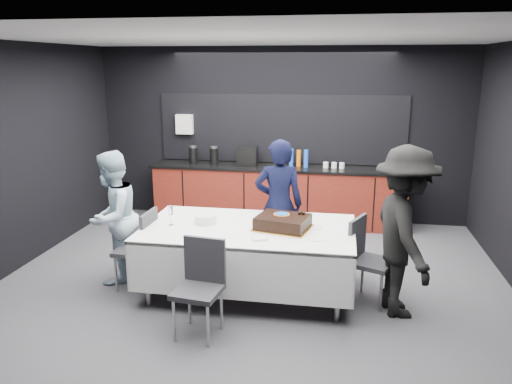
# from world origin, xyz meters

# --- Properties ---
(ground) EXTENTS (6.00, 6.00, 0.00)m
(ground) POSITION_xyz_m (0.00, 0.00, 0.00)
(ground) COLOR #49484E
(ground) RESTS_ON ground
(room_shell) EXTENTS (6.04, 5.04, 2.82)m
(room_shell) POSITION_xyz_m (0.00, 0.00, 1.86)
(room_shell) COLOR white
(room_shell) RESTS_ON ground
(kitchenette) EXTENTS (4.10, 0.64, 2.05)m
(kitchenette) POSITION_xyz_m (-0.02, 2.22, 0.54)
(kitchenette) COLOR #5A160E
(kitchenette) RESTS_ON ground
(party_table) EXTENTS (2.32, 1.32, 0.78)m
(party_table) POSITION_xyz_m (0.00, -0.40, 0.64)
(party_table) COLOR #99999E
(party_table) RESTS_ON ground
(cake_assembly) EXTENTS (0.67, 0.59, 0.18)m
(cake_assembly) POSITION_xyz_m (0.38, -0.39, 0.85)
(cake_assembly) COLOR gold
(cake_assembly) RESTS_ON party_table
(plate_stack) EXTENTS (0.24, 0.24, 0.10)m
(plate_stack) POSITION_xyz_m (-0.50, -0.36, 0.83)
(plate_stack) COLOR white
(plate_stack) RESTS_ON party_table
(loose_plate_near) EXTENTS (0.22, 0.22, 0.01)m
(loose_plate_near) POSITION_xyz_m (-0.27, -0.81, 0.78)
(loose_plate_near) COLOR white
(loose_plate_near) RESTS_ON party_table
(loose_plate_right_a) EXTENTS (0.20, 0.20, 0.01)m
(loose_plate_right_a) POSITION_xyz_m (0.72, -0.30, 0.78)
(loose_plate_right_a) COLOR white
(loose_plate_right_a) RESTS_ON party_table
(loose_plate_right_b) EXTENTS (0.20, 0.20, 0.01)m
(loose_plate_right_b) POSITION_xyz_m (0.78, -0.66, 0.78)
(loose_plate_right_b) COLOR white
(loose_plate_right_b) RESTS_ON party_table
(loose_plate_far) EXTENTS (0.19, 0.19, 0.01)m
(loose_plate_far) POSITION_xyz_m (0.08, 0.08, 0.78)
(loose_plate_far) COLOR white
(loose_plate_far) RESTS_ON party_table
(fork_pile) EXTENTS (0.18, 0.15, 0.02)m
(fork_pile) POSITION_xyz_m (0.19, -0.79, 0.79)
(fork_pile) COLOR white
(fork_pile) RESTS_ON party_table
(champagne_flute) EXTENTS (0.06, 0.06, 0.22)m
(champagne_flute) POSITION_xyz_m (-0.86, -0.48, 0.94)
(champagne_flute) COLOR white
(champagne_flute) RESTS_ON party_table
(chair_left) EXTENTS (0.44, 0.44, 0.92)m
(chair_left) POSITION_xyz_m (-1.23, -0.49, 0.53)
(chair_left) COLOR #2A2A2F
(chair_left) RESTS_ON ground
(chair_right) EXTENTS (0.55, 0.55, 0.92)m
(chair_right) POSITION_xyz_m (1.29, -0.37, 0.53)
(chair_right) COLOR #2A2A2F
(chair_right) RESTS_ON ground
(chair_near) EXTENTS (0.47, 0.47, 0.92)m
(chair_near) POSITION_xyz_m (-0.29, -1.32, 0.53)
(chair_near) COLOR #2A2A2F
(chair_near) RESTS_ON ground
(person_center) EXTENTS (0.65, 0.48, 1.65)m
(person_center) POSITION_xyz_m (0.24, 0.38, 0.82)
(person_center) COLOR black
(person_center) RESTS_ON ground
(person_left) EXTENTS (0.68, 0.82, 1.56)m
(person_left) POSITION_xyz_m (-1.64, -0.33, 0.78)
(person_left) COLOR #ACCAD9
(person_left) RESTS_ON ground
(person_right) EXTENTS (0.88, 1.25, 1.76)m
(person_right) POSITION_xyz_m (1.64, -0.60, 0.88)
(person_right) COLOR black
(person_right) RESTS_ON ground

